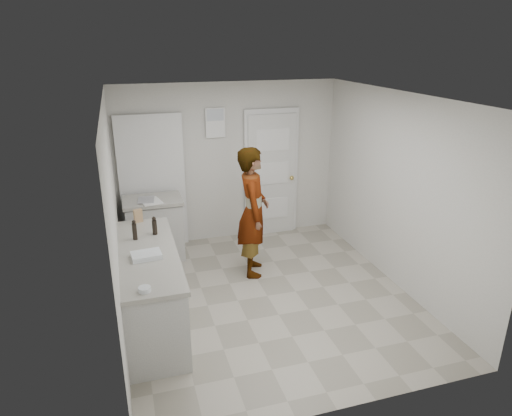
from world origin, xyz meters
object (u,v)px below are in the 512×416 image
object	(u,v)px
cake_mix_box	(138,216)
egg_bowl	(145,289)
oil_cruet_b	(135,230)
baking_dish	(146,256)
person	(253,212)
oil_cruet_a	(154,226)
spice_jar	(156,231)

from	to	relation	value
cake_mix_box	egg_bowl	bearing A→B (deg)	-107.42
oil_cruet_b	baking_dish	size ratio (longest dim) A/B	0.74
person	baking_dish	bearing A→B (deg)	139.12
cake_mix_box	oil_cruet_b	bearing A→B (deg)	-113.10
oil_cruet_a	oil_cruet_b	distance (m)	0.25
spice_jar	person	bearing A→B (deg)	17.50
spice_jar	oil_cruet_a	distance (m)	0.07
egg_bowl	oil_cruet_a	bearing A→B (deg)	80.82
oil_cruet_b	egg_bowl	bearing A→B (deg)	-88.97
oil_cruet_a	oil_cruet_b	xyz separation A→B (m)	(-0.23, -0.08, 0.01)
person	oil_cruet_b	world-z (taller)	person
baking_dish	egg_bowl	xyz separation A→B (m)	(-0.07, -0.70, -0.00)
oil_cruet_b	egg_bowl	distance (m)	1.22
spice_jar	baking_dish	size ratio (longest dim) A/B	0.23
cake_mix_box	person	bearing A→B (deg)	-16.28
spice_jar	baking_dish	bearing A→B (deg)	-103.77
egg_bowl	spice_jar	bearing A→B (deg)	80.61
oil_cruet_a	egg_bowl	distance (m)	1.32
cake_mix_box	oil_cruet_b	world-z (taller)	oil_cruet_b
spice_jar	baking_dish	world-z (taller)	spice_jar
oil_cruet_a	baking_dish	distance (m)	0.62
person	oil_cruet_a	bearing A→B (deg)	122.30
spice_jar	egg_bowl	size ratio (longest dim) A/B	0.64
cake_mix_box	baking_dish	distance (m)	1.05
cake_mix_box	spice_jar	size ratio (longest dim) A/B	2.29
baking_dish	person	bearing A→B (deg)	35.06
oil_cruet_a	spice_jar	bearing A→B (deg)	68.42
oil_cruet_b	oil_cruet_a	bearing A→B (deg)	19.86
person	spice_jar	size ratio (longest dim) A/B	24.22
cake_mix_box	oil_cruet_b	size ratio (longest dim) A/B	0.71
person	egg_bowl	size ratio (longest dim) A/B	15.57
cake_mix_box	egg_bowl	size ratio (longest dim) A/B	1.48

